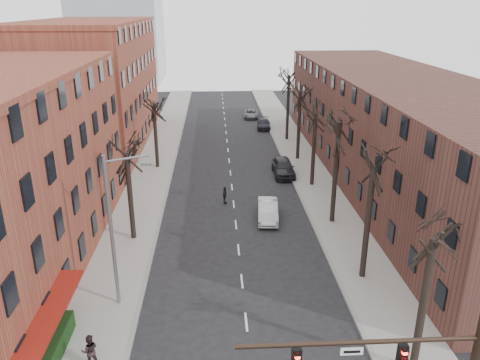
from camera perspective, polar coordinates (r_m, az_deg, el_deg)
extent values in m
cube|color=gray|center=(51.05, -10.32, 1.92)|extent=(4.00, 90.00, 0.15)
cube|color=gray|center=(51.52, 7.63, 2.25)|extent=(4.00, 90.00, 0.15)
cube|color=brown|center=(59.53, -17.54, 10.85)|extent=(12.00, 28.00, 14.00)
cube|color=#4A2922|center=(47.75, 18.54, 6.03)|extent=(12.00, 50.00, 10.00)
cube|color=maroon|center=(26.19, -21.18, -19.21)|extent=(1.20, 7.00, 0.15)
cube|color=#183512|center=(25.10, -22.31, -19.47)|extent=(0.80, 6.00, 1.00)
cylinder|color=black|center=(16.38, 14.29, -18.63)|extent=(8.00, 0.16, 0.16)
cube|color=black|center=(17.26, 19.14, -19.69)|extent=(0.32, 0.22, 0.95)
cube|color=silver|center=(16.55, 13.47, -19.65)|extent=(0.75, 0.04, 0.28)
cylinder|color=slate|center=(26.43, -15.37, -6.42)|extent=(0.20, 0.20, 9.00)
cylinder|color=slate|center=(24.59, -13.80, 2.54)|extent=(2.39, 0.12, 0.46)
cube|color=slate|center=(24.52, -11.45, 1.93)|extent=(0.50, 0.22, 0.14)
imported|color=#B1B3B9|center=(37.51, 3.42, -3.73)|extent=(1.93, 4.56, 1.46)
imported|color=black|center=(47.17, 5.30, 1.59)|extent=(2.02, 5.00, 1.70)
imported|color=black|center=(65.21, 2.92, 6.84)|extent=(2.15, 4.49, 1.26)
imported|color=slate|center=(71.52, 1.37, 8.08)|extent=(2.34, 4.47, 1.20)
imported|color=black|center=(24.39, -17.84, -19.16)|extent=(0.94, 0.81, 1.65)
imported|color=black|center=(40.26, -1.88, -1.88)|extent=(0.54, 0.95, 1.54)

